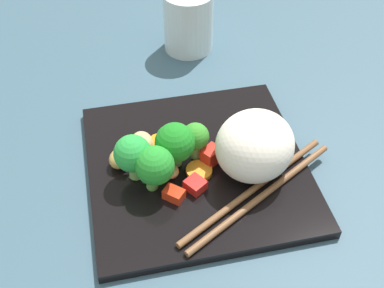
# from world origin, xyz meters

# --- Properties ---
(ground_plane) EXTENTS (1.10, 1.10, 0.02)m
(ground_plane) POSITION_xyz_m (0.00, 0.00, -0.01)
(ground_plane) COLOR #345060
(square_plate) EXTENTS (0.28, 0.28, 0.01)m
(square_plate) POSITION_xyz_m (0.00, 0.00, 0.01)
(square_plate) COLOR black
(square_plate) RESTS_ON ground_plane
(rice_mound) EXTENTS (0.13, 0.13, 0.08)m
(rice_mound) POSITION_xyz_m (0.02, 0.06, 0.05)
(rice_mound) COLOR white
(rice_mound) RESTS_ON square_plate
(broccoli_floret_0) EXTENTS (0.04, 0.04, 0.06)m
(broccoli_floret_0) POSITION_xyz_m (0.01, -0.08, 0.05)
(broccoli_floret_0) COLOR #6FA651
(broccoli_floret_0) RESTS_ON square_plate
(broccoli_floret_1) EXTENTS (0.03, 0.03, 0.05)m
(broccoli_floret_1) POSITION_xyz_m (-0.01, 0.00, 0.04)
(broccoli_floret_1) COLOR #7BAD60
(broccoli_floret_1) RESTS_ON square_plate
(broccoli_floret_2) EXTENTS (0.05, 0.05, 0.07)m
(broccoli_floret_2) POSITION_xyz_m (-0.00, -0.03, 0.05)
(broccoli_floret_2) COLOR #6BA856
(broccoli_floret_2) RESTS_ON square_plate
(broccoli_floret_3) EXTENTS (0.05, 0.05, 0.06)m
(broccoli_floret_3) POSITION_xyz_m (0.03, -0.05, 0.05)
(broccoli_floret_3) COLOR #599D43
(broccoli_floret_3) RESTS_ON square_plate
(carrot_slice_0) EXTENTS (0.03, 0.03, 0.01)m
(carrot_slice_0) POSITION_xyz_m (0.01, -0.00, 0.02)
(carrot_slice_0) COLOR orange
(carrot_slice_0) RESTS_ON square_plate
(carrot_slice_1) EXTENTS (0.03, 0.03, 0.01)m
(carrot_slice_1) POSITION_xyz_m (-0.00, -0.05, 0.02)
(carrot_slice_1) COLOR orange
(carrot_slice_1) RESTS_ON square_plate
(carrot_slice_2) EXTENTS (0.03, 0.03, 0.00)m
(carrot_slice_2) POSITION_xyz_m (-0.04, -0.02, 0.01)
(carrot_slice_2) COLOR orange
(carrot_slice_2) RESTS_ON square_plate
(carrot_slice_3) EXTENTS (0.04, 0.04, 0.01)m
(carrot_slice_3) POSITION_xyz_m (-0.04, -0.04, 0.02)
(carrot_slice_3) COLOR orange
(carrot_slice_3) RESTS_ON square_plate
(carrot_slice_4) EXTENTS (0.03, 0.03, 0.01)m
(carrot_slice_4) POSITION_xyz_m (-0.04, 0.00, 0.02)
(carrot_slice_4) COLOR orange
(carrot_slice_4) RESTS_ON square_plate
(pepper_chunk_0) EXTENTS (0.03, 0.03, 0.01)m
(pepper_chunk_0) POSITION_xyz_m (0.05, -0.04, 0.02)
(pepper_chunk_0) COLOR red
(pepper_chunk_0) RESTS_ON square_plate
(pepper_chunk_1) EXTENTS (0.03, 0.03, 0.01)m
(pepper_chunk_1) POSITION_xyz_m (0.04, -0.01, 0.02)
(pepper_chunk_1) COLOR red
(pepper_chunk_1) RESTS_ON square_plate
(pepper_chunk_2) EXTENTS (0.03, 0.03, 0.02)m
(pepper_chunk_2) POSITION_xyz_m (-0.00, 0.02, 0.02)
(pepper_chunk_2) COLOR red
(pepper_chunk_2) RESTS_ON square_plate
(chicken_piece_0) EXTENTS (0.04, 0.03, 0.02)m
(chicken_piece_0) POSITION_xyz_m (-0.03, -0.06, 0.02)
(chicken_piece_0) COLOR tan
(chicken_piece_0) RESTS_ON square_plate
(chicken_piece_1) EXTENTS (0.04, 0.04, 0.02)m
(chicken_piece_1) POSITION_xyz_m (-0.01, -0.09, 0.02)
(chicken_piece_1) COLOR #B39247
(chicken_piece_1) RESTS_ON square_plate
(chicken_piece_2) EXTENTS (0.03, 0.03, 0.01)m
(chicken_piece_2) POSITION_xyz_m (0.01, -0.04, 0.02)
(chicken_piece_2) COLOR tan
(chicken_piece_2) RESTS_ON square_plate
(chopstick_pair) EXTENTS (0.14, 0.21, 0.01)m
(chopstick_pair) POSITION_xyz_m (0.06, 0.06, 0.02)
(chopstick_pair) COLOR brown
(chopstick_pair) RESTS_ON square_plate
(drinking_glass) EXTENTS (0.08, 0.08, 0.10)m
(drinking_glass) POSITION_xyz_m (-0.27, 0.03, 0.05)
(drinking_glass) COLOR silver
(drinking_glass) RESTS_ON ground_plane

